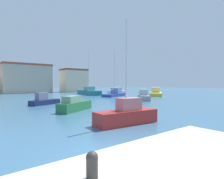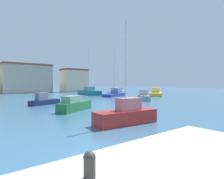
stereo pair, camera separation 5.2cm
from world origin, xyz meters
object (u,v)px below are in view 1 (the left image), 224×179
object	(u,v)px
mooring_bollard	(92,164)
sailboat_red_near_pier	(127,114)
motorboat_grey_outer_mooring	(144,96)
sailboat_teal_far_left	(89,92)
motorboat_yellow_behind_lamppost	(156,93)
sailboat_blue_distant_north	(115,93)
sailboat_white_center_channel	(117,91)
motorboat_navy_mid_harbor	(44,101)
motorboat_green_distant_east	(75,105)

from	to	relation	value
mooring_bollard	sailboat_red_near_pier	world-z (taller)	sailboat_red_near_pier
motorboat_grey_outer_mooring	sailboat_red_near_pier	bearing A→B (deg)	-141.38
sailboat_teal_far_left	motorboat_yellow_behind_lamppost	bearing A→B (deg)	-49.74
motorboat_grey_outer_mooring	sailboat_red_near_pier	xyz separation A→B (m)	(-14.01, -11.20, 0.05)
motorboat_yellow_behind_lamppost	sailboat_blue_distant_north	bearing A→B (deg)	157.30
sailboat_white_center_channel	motorboat_yellow_behind_lamppost	bearing A→B (deg)	-88.52
sailboat_teal_far_left	sailboat_red_near_pier	bearing A→B (deg)	-116.71
sailboat_teal_far_left	motorboat_navy_mid_harbor	bearing A→B (deg)	-136.46
sailboat_red_near_pier	motorboat_green_distant_east	distance (m)	7.34
motorboat_grey_outer_mooring	sailboat_blue_distant_north	bearing A→B (deg)	78.87
sailboat_white_center_channel	sailboat_red_near_pier	bearing A→B (deg)	-128.94
sailboat_teal_far_left	sailboat_blue_distant_north	distance (m)	8.24
mooring_bollard	motorboat_navy_mid_harbor	world-z (taller)	motorboat_navy_mid_harbor
sailboat_red_near_pier	mooring_bollard	bearing A→B (deg)	-136.85
motorboat_green_distant_east	motorboat_yellow_behind_lamppost	bearing A→B (deg)	21.87
motorboat_navy_mid_harbor	sailboat_blue_distant_north	size ratio (longest dim) A/B	0.44
mooring_bollard	sailboat_teal_far_left	xyz separation A→B (m)	(21.01, 34.94, -0.51)
sailboat_red_near_pier	sailboat_blue_distant_north	bearing A→B (deg)	52.54
sailboat_red_near_pier	motorboat_yellow_behind_lamppost	world-z (taller)	sailboat_red_near_pier
sailboat_red_near_pier	motorboat_navy_mid_harbor	world-z (taller)	sailboat_red_near_pier
motorboat_navy_mid_harbor	motorboat_grey_outer_mooring	bearing A→B (deg)	-12.54
sailboat_blue_distant_north	motorboat_yellow_behind_lamppost	world-z (taller)	sailboat_blue_distant_north
motorboat_navy_mid_harbor	sailboat_blue_distant_north	xyz separation A→B (m)	(16.53, 6.28, 0.10)
motorboat_grey_outer_mooring	sailboat_blue_distant_north	world-z (taller)	sailboat_blue_distant_north
motorboat_yellow_behind_lamppost	motorboat_navy_mid_harbor	bearing A→B (deg)	-173.83
motorboat_yellow_behind_lamppost	motorboat_green_distant_east	xyz separation A→B (m)	(-24.49, -9.83, -0.01)
sailboat_red_near_pier	sailboat_teal_far_left	bearing A→B (deg)	63.29
sailboat_blue_distant_north	motorboat_yellow_behind_lamppost	distance (m)	9.25
sailboat_blue_distant_north	motorboat_grey_outer_mooring	bearing A→B (deg)	-101.13
sailboat_teal_far_left	sailboat_red_near_pier	xyz separation A→B (m)	(-14.52, -28.86, -0.03)
sailboat_teal_far_left	motorboat_yellow_behind_lamppost	size ratio (longest dim) A/B	1.36
motorboat_grey_outer_mooring	motorboat_navy_mid_harbor	bearing A→B (deg)	167.46
motorboat_yellow_behind_lamppost	motorboat_green_distant_east	bearing A→B (deg)	-158.13
motorboat_yellow_behind_lamppost	motorboat_green_distant_east	distance (m)	26.39
mooring_bollard	motorboat_grey_outer_mooring	size ratio (longest dim) A/B	0.11
mooring_bollard	motorboat_yellow_behind_lamppost	bearing A→B (deg)	36.94
mooring_bollard	motorboat_navy_mid_harbor	size ratio (longest dim) A/B	0.12
motorboat_yellow_behind_lamppost	sailboat_teal_far_left	bearing A→B (deg)	130.26
motorboat_grey_outer_mooring	motorboat_yellow_behind_lamppost	xyz separation A→B (m)	(10.41, 5.97, -0.01)
sailboat_blue_distant_north	sailboat_white_center_channel	xyz separation A→B (m)	(8.21, 9.09, -0.01)
motorboat_green_distant_east	motorboat_navy_mid_harbor	bearing A→B (deg)	94.60
sailboat_teal_far_left	motorboat_navy_mid_harbor	xyz separation A→B (m)	(-15.16, -14.40, -0.18)
motorboat_grey_outer_mooring	motorboat_green_distant_east	world-z (taller)	motorboat_grey_outer_mooring
motorboat_navy_mid_harbor	sailboat_red_near_pier	bearing A→B (deg)	-87.48
motorboat_grey_outer_mooring	sailboat_white_center_channel	xyz separation A→B (m)	(10.08, 18.62, -0.01)
sailboat_red_near_pier	sailboat_blue_distant_north	size ratio (longest dim) A/B	0.72
motorboat_navy_mid_harbor	motorboat_green_distant_east	xyz separation A→B (m)	(0.57, -7.12, 0.08)
sailboat_teal_far_left	motorboat_grey_outer_mooring	world-z (taller)	sailboat_teal_far_left
motorboat_yellow_behind_lamppost	sailboat_white_center_channel	distance (m)	12.66
mooring_bollard	motorboat_green_distant_east	size ratio (longest dim) A/B	0.12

